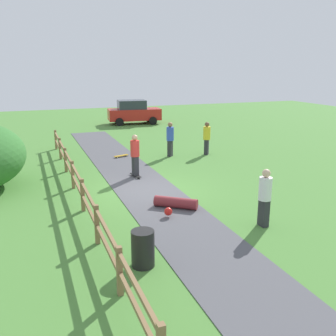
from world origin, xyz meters
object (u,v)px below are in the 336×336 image
(skater_riding, at_px, (135,154))
(parked_car_red, at_px, (134,112))
(skater_fallen, at_px, (175,203))
(skateboard_loose, at_px, (121,156))
(trash_bin, at_px, (143,248))
(bystander_yellow, at_px, (207,137))
(bystander_blue, at_px, (170,138))
(bystander_white, at_px, (265,195))

(skater_riding, bearing_deg, parked_car_red, 74.68)
(skater_fallen, relative_size, skateboard_loose, 1.70)
(trash_bin, xyz_separation_m, bystander_yellow, (6.65, 10.21, 0.52))
(trash_bin, xyz_separation_m, bystander_blue, (4.68, 10.52, 0.55))
(bystander_white, bearing_deg, skater_riding, 108.90)
(skateboard_loose, distance_m, bystander_white, 10.35)
(skater_fallen, bearing_deg, bystander_blue, 70.48)
(bystander_yellow, distance_m, bystander_blue, 1.99)
(trash_bin, relative_size, bystander_blue, 0.50)
(skater_riding, height_order, bystander_blue, skater_riding)
(bystander_yellow, height_order, parked_car_red, parked_car_red)
(skateboard_loose, height_order, parked_car_red, parked_car_red)
(trash_bin, height_order, skater_fallen, trash_bin)
(parked_car_red, bearing_deg, bystander_white, -95.25)
(trash_bin, height_order, bystander_white, bystander_white)
(skater_riding, distance_m, bystander_blue, 4.22)
(trash_bin, bearing_deg, bystander_blue, 66.01)
(trash_bin, distance_m, bystander_yellow, 12.20)
(skater_riding, distance_m, bystander_white, 6.69)
(skateboard_loose, distance_m, parked_car_red, 11.92)
(trash_bin, distance_m, parked_car_red, 23.23)
(skateboard_loose, bearing_deg, trash_bin, -101.15)
(bystander_blue, height_order, parked_car_red, parked_car_red)
(skateboard_loose, xyz_separation_m, bystander_yellow, (4.45, -0.96, 0.88))
(bystander_yellow, relative_size, bystander_blue, 0.97)
(parked_car_red, bearing_deg, bystander_blue, -96.42)
(skater_riding, relative_size, parked_car_red, 0.42)
(bystander_yellow, xyz_separation_m, bystander_white, (-2.59, -9.19, 0.00))
(trash_bin, relative_size, bystander_yellow, 0.51)
(skater_fallen, relative_size, bystander_yellow, 0.80)
(bystander_yellow, xyz_separation_m, bystander_blue, (-1.97, 0.30, 0.03))
(skateboard_loose, bearing_deg, bystander_white, -79.64)
(bystander_white, bearing_deg, trash_bin, -165.85)
(skater_riding, bearing_deg, skateboard_loose, 85.34)
(bystander_yellow, bearing_deg, skateboard_loose, 167.87)
(bystander_white, bearing_deg, parked_car_red, 84.75)
(skateboard_loose, xyz_separation_m, bystander_blue, (2.48, -0.65, 0.91))
(bystander_yellow, bearing_deg, skater_fallen, -123.12)
(bystander_yellow, distance_m, parked_car_red, 12.23)
(bystander_white, xyz_separation_m, bystander_blue, (0.63, 9.50, 0.03))
(skater_fallen, xyz_separation_m, bystander_white, (1.95, -2.22, 0.77))
(bystander_blue, bearing_deg, skateboard_loose, 165.29)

